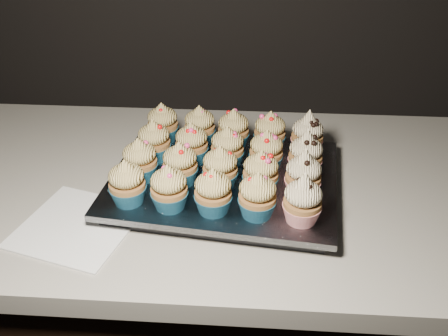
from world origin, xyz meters
TOP-DOWN VIEW (x-y plane):
  - worktop at (0.00, 1.70)m, footprint 2.44×0.64m
  - napkin at (-0.33, 1.54)m, footprint 0.22×0.22m
  - baking_tray at (-0.09, 1.66)m, footprint 0.41×0.33m
  - foil_lining at (-0.09, 1.66)m, footprint 0.45×0.37m
  - cupcake_0 at (-0.24, 1.57)m, footprint 0.06×0.06m
  - cupcake_1 at (-0.17, 1.56)m, footprint 0.06×0.06m
  - cupcake_2 at (-0.10, 1.56)m, footprint 0.06×0.06m
  - cupcake_3 at (-0.02, 1.55)m, footprint 0.06×0.06m
  - cupcake_4 at (0.05, 1.54)m, footprint 0.06×0.06m
  - cupcake_5 at (-0.24, 1.64)m, footprint 0.06×0.06m
  - cupcake_6 at (-0.16, 1.64)m, footprint 0.06×0.06m
  - cupcake_7 at (-0.09, 1.63)m, footprint 0.06×0.06m
  - cupcake_8 at (-0.02, 1.62)m, footprint 0.06×0.06m
  - cupcake_9 at (0.05, 1.61)m, footprint 0.06×0.06m
  - cupcake_10 at (-0.22, 1.71)m, footprint 0.06×0.06m
  - cupcake_11 at (-0.15, 1.71)m, footprint 0.06×0.06m
  - cupcake_12 at (-0.08, 1.70)m, footprint 0.06×0.06m
  - cupcake_13 at (-0.01, 1.69)m, footprint 0.06×0.06m
  - cupcake_14 at (0.06, 1.68)m, footprint 0.06×0.06m
  - cupcake_15 at (-0.22, 1.79)m, footprint 0.06×0.06m
  - cupcake_16 at (-0.14, 1.78)m, footprint 0.06×0.06m
  - cupcake_17 at (-0.07, 1.77)m, footprint 0.06×0.06m
  - cupcake_18 at (-0.00, 1.77)m, footprint 0.06×0.06m
  - cupcake_19 at (0.07, 1.76)m, footprint 0.06×0.06m

SIDE VIEW (x-z plane):
  - worktop at x=0.00m, z-range 0.86..0.90m
  - napkin at x=-0.33m, z-range 0.90..0.90m
  - baking_tray at x=-0.09m, z-range 0.90..0.92m
  - foil_lining at x=-0.09m, z-range 0.92..0.93m
  - cupcake_0 at x=-0.24m, z-range 0.93..1.01m
  - cupcake_1 at x=-0.17m, z-range 0.93..1.01m
  - cupcake_2 at x=-0.10m, z-range 0.93..1.01m
  - cupcake_3 at x=-0.02m, z-range 0.93..1.01m
  - cupcake_5 at x=-0.24m, z-range 0.93..1.01m
  - cupcake_6 at x=-0.16m, z-range 0.93..1.01m
  - cupcake_7 at x=-0.09m, z-range 0.93..1.01m
  - cupcake_8 at x=-0.02m, z-range 0.93..1.01m
  - cupcake_10 at x=-0.22m, z-range 0.93..1.01m
  - cupcake_11 at x=-0.15m, z-range 0.93..1.01m
  - cupcake_12 at x=-0.08m, z-range 0.93..1.01m
  - cupcake_13 at x=-0.01m, z-range 0.93..1.01m
  - cupcake_15 at x=-0.22m, z-range 0.93..1.01m
  - cupcake_16 at x=-0.14m, z-range 0.93..1.01m
  - cupcake_17 at x=-0.07m, z-range 0.93..1.01m
  - cupcake_18 at x=0.00m, z-range 0.93..1.01m
  - cupcake_4 at x=0.05m, z-range 0.93..1.02m
  - cupcake_9 at x=0.05m, z-range 0.93..1.02m
  - cupcake_14 at x=0.06m, z-range 0.93..1.02m
  - cupcake_19 at x=0.07m, z-range 0.93..1.02m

